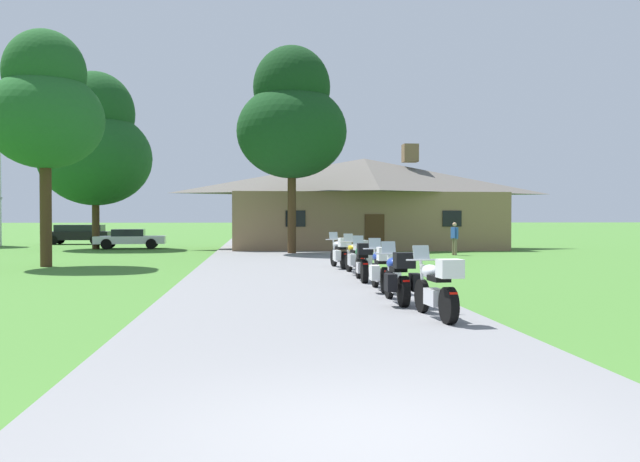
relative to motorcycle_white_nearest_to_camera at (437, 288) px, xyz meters
The scene contains 15 objects.
ground_plane 13.88m from the motorcycle_white_nearest_to_camera, 99.34° to the left, with size 500.00×500.00×0.00m, color #42752D.
asphalt_driveway 11.91m from the motorcycle_white_nearest_to_camera, 100.90° to the left, with size 6.40×80.00×0.06m, color slate.
motorcycle_white_nearest_to_camera is the anchor object (origin of this frame).
motorcycle_blue_second_in_row 2.17m from the motorcycle_white_nearest_to_camera, 96.61° to the left, with size 0.72×2.08×1.30m.
motorcycle_blue_third_in_row 4.63m from the motorcycle_white_nearest_to_camera, 91.70° to the left, with size 0.72×2.08×1.30m.
motorcycle_green_fourth_in_row 7.30m from the motorcycle_white_nearest_to_camera, 91.67° to the left, with size 0.66×2.08×1.30m.
motorcycle_yellow_fifth_in_row 9.75m from the motorcycle_white_nearest_to_camera, 90.03° to the left, with size 0.87×2.08×1.30m.
motorcycle_silver_farthest_in_row 12.29m from the motorcycle_white_nearest_to_camera, 90.93° to the left, with size 0.91×2.08×1.30m.
stone_lodge 28.92m from the motorcycle_white_nearest_to_camera, 83.35° to the left, with size 16.77×7.56×6.43m.
bystander_blue_shirt_near_lodge 22.29m from the motorcycle_white_nearest_to_camera, 72.35° to the left, with size 0.32×0.53×1.67m.
tree_left_near 19.56m from the motorcycle_white_nearest_to_camera, 127.29° to the left, with size 4.45×4.45×9.14m.
tree_by_lodge_front 23.84m from the motorcycle_white_nearest_to_camera, 93.53° to the left, with size 5.71×5.71×10.80m.
tree_left_far 33.02m from the motorcycle_white_nearest_to_camera, 113.48° to the left, with size 6.74×6.74×10.75m.
parked_black_suv_far_left 40.77m from the motorcycle_white_nearest_to_camera, 113.10° to the left, with size 4.61×1.93×1.40m.
parked_white_sedan_far_left 32.05m from the motorcycle_white_nearest_to_camera, 110.06° to the left, with size 4.34×2.18×1.20m.
Camera 1 is at (-1.01, -5.44, 1.89)m, focal length 37.47 mm.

